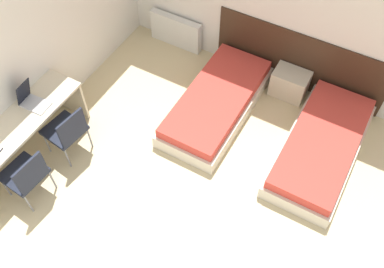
{
  "coord_description": "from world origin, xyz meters",
  "views": [
    {
      "loc": [
        1.56,
        -0.38,
        4.86
      ],
      "look_at": [
        0.0,
        2.39,
        0.55
      ],
      "focal_mm": 40.0,
      "sensor_mm": 36.0,
      "label": 1
    }
  ],
  "objects_px": {
    "bed_near_door": "(321,147)",
    "bed_near_window": "(217,103)",
    "chair_near_laptop": "(67,130)",
    "nightstand": "(290,84)",
    "chair_near_notebook": "(26,174)",
    "laptop": "(31,100)"
  },
  "relations": [
    {
      "from": "chair_near_notebook",
      "to": "bed_near_window",
      "type": "bearing_deg",
      "value": 64.53
    },
    {
      "from": "bed_near_door",
      "to": "laptop",
      "type": "bearing_deg",
      "value": -154.86
    },
    {
      "from": "nightstand",
      "to": "chair_near_notebook",
      "type": "height_order",
      "value": "chair_near_notebook"
    },
    {
      "from": "bed_near_window",
      "to": "nightstand",
      "type": "distance_m",
      "value": 1.14
    },
    {
      "from": "bed_near_door",
      "to": "laptop",
      "type": "height_order",
      "value": "laptop"
    },
    {
      "from": "chair_near_notebook",
      "to": "nightstand",
      "type": "bearing_deg",
      "value": 60.59
    },
    {
      "from": "bed_near_window",
      "to": "laptop",
      "type": "xyz_separation_m",
      "value": [
        -1.83,
        -1.59,
        0.62
      ]
    },
    {
      "from": "bed_near_window",
      "to": "chair_near_laptop",
      "type": "xyz_separation_m",
      "value": [
        -1.36,
        -1.59,
        0.3
      ]
    },
    {
      "from": "nightstand",
      "to": "chair_near_laptop",
      "type": "bearing_deg",
      "value": -131.43
    },
    {
      "from": "chair_near_notebook",
      "to": "laptop",
      "type": "height_order",
      "value": "laptop"
    },
    {
      "from": "chair_near_laptop",
      "to": "laptop",
      "type": "xyz_separation_m",
      "value": [
        -0.47,
        -0.0,
        0.32
      ]
    },
    {
      "from": "bed_near_door",
      "to": "chair_near_notebook",
      "type": "height_order",
      "value": "chair_near_notebook"
    },
    {
      "from": "chair_near_laptop",
      "to": "laptop",
      "type": "distance_m",
      "value": 0.57
    },
    {
      "from": "chair_near_laptop",
      "to": "laptop",
      "type": "height_order",
      "value": "laptop"
    },
    {
      "from": "bed_near_window",
      "to": "chair_near_laptop",
      "type": "bearing_deg",
      "value": -130.4
    },
    {
      "from": "bed_near_door",
      "to": "bed_near_window",
      "type": "bearing_deg",
      "value": 180.0
    },
    {
      "from": "bed_near_window",
      "to": "nightstand",
      "type": "xyz_separation_m",
      "value": [
        0.78,
        0.83,
        0.04
      ]
    },
    {
      "from": "chair_near_notebook",
      "to": "laptop",
      "type": "distance_m",
      "value": 0.95
    },
    {
      "from": "bed_near_door",
      "to": "nightstand",
      "type": "distance_m",
      "value": 1.14
    },
    {
      "from": "chair_near_notebook",
      "to": "bed_near_door",
      "type": "bearing_deg",
      "value": 43.3
    },
    {
      "from": "nightstand",
      "to": "chair_near_laptop",
      "type": "distance_m",
      "value": 3.25
    },
    {
      "from": "bed_near_window",
      "to": "chair_near_laptop",
      "type": "height_order",
      "value": "chair_near_laptop"
    }
  ]
}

